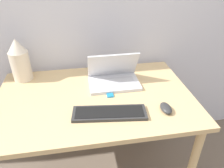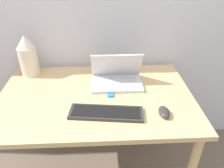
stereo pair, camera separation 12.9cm
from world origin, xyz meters
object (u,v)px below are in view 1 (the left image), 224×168
(laptop, at_px, (114,77))
(keyboard, at_px, (109,113))
(mp3_player, at_px, (110,95))
(vase, at_px, (20,60))
(mouse, at_px, (166,108))

(laptop, bearing_deg, keyboard, -103.86)
(laptop, xyz_separation_m, mp3_player, (-0.05, -0.14, -0.04))
(laptop, height_order, vase, vase)
(vase, bearing_deg, mouse, -30.73)
(keyboard, height_order, vase, vase)
(mouse, bearing_deg, laptop, 124.44)
(mouse, relative_size, mp3_player, 1.90)
(keyboard, xyz_separation_m, vase, (-0.53, 0.49, 0.13))
(laptop, xyz_separation_m, vase, (-0.61, 0.16, 0.10))
(mp3_player, bearing_deg, keyboard, -100.05)
(vase, bearing_deg, laptop, -14.55)
(vase, bearing_deg, mp3_player, -28.18)
(laptop, xyz_separation_m, mouse, (0.24, -0.35, -0.03))
(keyboard, bearing_deg, mouse, -3.58)
(laptop, relative_size, vase, 1.13)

